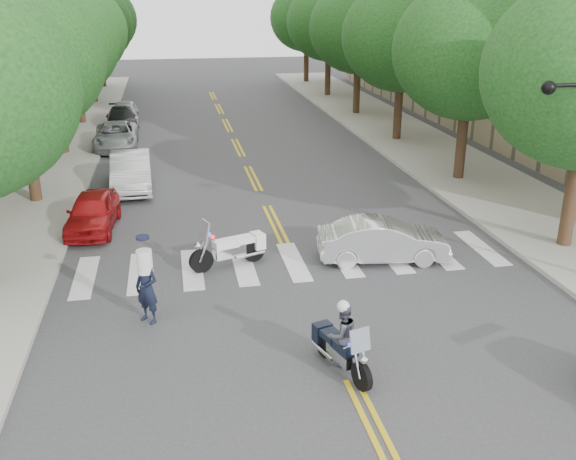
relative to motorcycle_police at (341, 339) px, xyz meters
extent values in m
plane|color=#38383A|center=(0.14, -0.44, -0.77)|extent=(140.00, 140.00, 0.00)
cube|color=#9E9991|center=(-9.36, 21.56, -0.69)|extent=(5.00, 60.00, 0.15)
cube|color=#9E9991|center=(9.64, 21.56, -0.69)|extent=(5.00, 60.00, 0.15)
cylinder|color=#382316|center=(-8.66, 13.56, 0.90)|extent=(0.44, 0.44, 3.32)
ellipsoid|color=#124017|center=(-8.66, 13.56, 4.80)|extent=(6.40, 6.40, 5.76)
cylinder|color=#382316|center=(-8.66, 21.56, 0.90)|extent=(0.44, 0.44, 3.32)
ellipsoid|color=#124017|center=(-8.66, 21.56, 4.80)|extent=(6.40, 6.40, 5.76)
cylinder|color=#382316|center=(-8.66, 29.56, 0.90)|extent=(0.44, 0.44, 3.32)
ellipsoid|color=#124017|center=(-8.66, 29.56, 4.80)|extent=(6.40, 6.40, 5.76)
cylinder|color=#382316|center=(-8.66, 37.56, 0.90)|extent=(0.44, 0.44, 3.32)
ellipsoid|color=#124017|center=(-8.66, 37.56, 4.80)|extent=(6.40, 6.40, 5.76)
cylinder|color=#382316|center=(-8.66, 45.56, 0.90)|extent=(0.44, 0.44, 3.32)
ellipsoid|color=#124017|center=(-8.66, 45.56, 4.80)|extent=(6.40, 6.40, 5.76)
cylinder|color=#382316|center=(8.94, 5.56, 0.90)|extent=(0.44, 0.44, 3.32)
cylinder|color=#382316|center=(8.94, 13.56, 0.90)|extent=(0.44, 0.44, 3.32)
ellipsoid|color=#124017|center=(8.94, 13.56, 4.80)|extent=(6.40, 6.40, 5.76)
cylinder|color=#382316|center=(8.94, 21.56, 0.90)|extent=(0.44, 0.44, 3.32)
ellipsoid|color=#124017|center=(8.94, 21.56, 4.80)|extent=(6.40, 6.40, 5.76)
cylinder|color=#382316|center=(8.94, 29.56, 0.90)|extent=(0.44, 0.44, 3.32)
ellipsoid|color=#124017|center=(8.94, 29.56, 4.80)|extent=(6.40, 6.40, 5.76)
cylinder|color=#382316|center=(8.94, 37.56, 0.90)|extent=(0.44, 0.44, 3.32)
ellipsoid|color=#124017|center=(8.94, 37.56, 4.80)|extent=(6.40, 6.40, 5.76)
cylinder|color=#382316|center=(8.94, 45.56, 0.90)|extent=(0.44, 0.44, 3.32)
ellipsoid|color=#124017|center=(8.94, 45.56, 4.80)|extent=(6.40, 6.40, 5.76)
sphere|color=black|center=(6.04, 3.06, 4.78)|extent=(0.36, 0.36, 0.36)
cylinder|color=black|center=(0.25, -0.80, -0.45)|extent=(0.31, 0.64, 0.63)
cylinder|color=black|center=(-0.19, 0.62, -0.45)|extent=(0.35, 0.65, 0.63)
cube|color=silver|center=(0.01, -0.05, -0.35)|extent=(0.53, 0.89, 0.30)
cube|color=black|center=(0.04, -0.14, -0.12)|extent=(0.51, 0.72, 0.20)
cube|color=black|center=(-0.11, 0.35, -0.10)|extent=(0.51, 0.60, 0.15)
cube|color=black|center=(-0.23, 0.75, -0.21)|extent=(0.47, 0.39, 0.42)
cube|color=#8C99A5|center=(0.21, -0.69, 0.35)|extent=(0.49, 0.27, 0.51)
cube|color=red|center=(0.27, -0.50, 0.18)|extent=(0.12, 0.12, 0.07)
cube|color=#0C26E5|center=(0.06, -0.57, 0.18)|extent=(0.12, 0.12, 0.07)
imported|color=#474C56|center=(0.01, -0.05, 0.13)|extent=(0.84, 0.74, 1.46)
sphere|color=silver|center=(0.01, -0.05, 0.81)|extent=(0.28, 0.28, 0.28)
cylinder|color=black|center=(-2.69, 5.79, -0.40)|extent=(0.74, 0.39, 0.73)
cylinder|color=black|center=(-1.07, 6.37, -0.40)|extent=(0.75, 0.43, 0.73)
cube|color=silver|center=(-1.83, 6.09, -0.28)|extent=(1.03, 0.65, 0.34)
cube|color=white|center=(-1.93, 6.06, -0.01)|extent=(0.84, 0.62, 0.24)
cube|color=white|center=(-1.37, 6.26, 0.01)|extent=(0.70, 0.60, 0.17)
cube|color=white|center=(-0.92, 6.42, -0.12)|extent=(0.46, 0.55, 0.48)
cube|color=#8C99A5|center=(-2.56, 5.84, 0.53)|extent=(0.34, 0.56, 0.59)
cube|color=red|center=(-2.34, 5.77, 0.33)|extent=(0.14, 0.14, 0.09)
cube|color=#0C26E5|center=(-2.43, 6.02, 0.33)|extent=(0.14, 0.14, 0.09)
imported|color=black|center=(-4.17, 3.02, 0.16)|extent=(0.80, 0.79, 1.86)
imported|color=silver|center=(2.85, 5.68, -0.11)|extent=(4.13, 1.87, 1.31)
imported|color=#A81114|center=(-6.16, 10.11, -0.11)|extent=(1.82, 3.93, 1.30)
imported|color=silver|center=(-5.06, 14.87, -0.01)|extent=(1.79, 4.66, 1.51)
imported|color=gray|center=(-6.16, 22.60, -0.10)|extent=(2.31, 4.81, 1.32)
imported|color=black|center=(-6.16, 27.66, -0.13)|extent=(1.99, 4.46, 1.27)
imported|color=#9C9DA2|center=(-6.03, 29.06, -0.06)|extent=(1.80, 4.17, 1.40)
camera|label=1|loc=(-3.34, -11.73, 7.08)|focal=40.00mm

